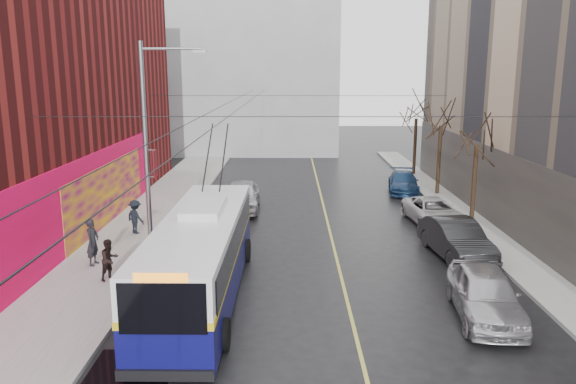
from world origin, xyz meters
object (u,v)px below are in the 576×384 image
Objects in this scene: parked_car_b at (456,239)px; parked_car_d at (403,182)px; tree_mid at (442,114)px; trolleybus at (201,255)px; parked_car_c at (433,212)px; parked_car_a at (485,294)px; pedestrian_c at (135,217)px; tree_far at (417,108)px; tree_near at (478,129)px; pedestrian_a at (93,242)px; following_car at (242,196)px; streetlight_pole at (150,148)px; pedestrian_b at (110,260)px.

parked_car_d is (0.37, 13.28, -0.15)m from parked_car_b.
tree_mid is 21.24m from trolleybus.
parked_car_c is 7.89m from parked_car_d.
pedestrian_c reaches higher than parked_car_a.
tree_far is 1.42× the size of parked_car_d.
tree_near is 4.75m from parked_car_c.
parked_car_a is at bearing -97.17° from tree_far.
pedestrian_c reaches higher than parked_car_c.
tree_far is 27.40m from pedestrian_a.
following_car is at bearing 128.09° from parked_car_a.
parked_car_b is (12.77, 0.70, -4.03)m from streetlight_pole.
tree_mid is 13.60m from following_car.
streetlight_pole reaches higher than tree_near.
pedestrian_a reaches higher than parked_car_c.
parked_car_c is at bearing -98.18° from tree_far.
parked_car_b is 13.28m from parked_car_d.
parked_car_c is 2.91× the size of pedestrian_c.
trolleybus is 5.71m from pedestrian_a.
following_car is at bearing 14.75° from pedestrian_b.
tree_mid is 1.39× the size of parked_car_c.
streetlight_pole reaches higher than tree_mid.
pedestrian_a is (-17.46, -20.72, -4.03)m from tree_far.
parked_car_b reaches higher than parked_car_c.
pedestrian_a is 1.22× the size of pedestrian_b.
tree_near reaches higher than trolleybus.
tree_near is at bearing -67.72° from parked_car_d.
pedestrian_c is at bearing -137.56° from parked_car_d.
trolleybus reaches higher than parked_car_b.
tree_far reaches higher than following_car.
streetlight_pole is at bearing 124.86° from trolleybus.
tree_near is 3.88× the size of pedestrian_c.
streetlight_pole is at bearing 8.62° from pedestrian_b.
tree_near reaches higher than pedestrian_a.
trolleybus is 12.83m from following_car.
tree_mid is at bearing -44.05° from pedestrian_a.
streetlight_pole is at bearing -158.38° from tree_near.
following_car reaches higher than parked_car_c.
parked_car_a is 16.52m from pedestrian_c.
parked_car_b is 5.40m from parked_car_c.
following_car is at bearing 157.06° from parked_car_c.
tree_mid reaches higher than tree_near.
trolleybus is at bearing -142.43° from tree_near.
pedestrian_b is (-3.66, 1.32, -0.62)m from trolleybus.
tree_far is at bearing 75.29° from parked_car_c.
parked_car_c is (-2.00, -6.92, -4.59)m from tree_mid.
tree_mid is 19.13m from parked_car_a.
pedestrian_a is at bearing 69.73° from pedestrian_b.
tree_far reaches higher than trolleybus.
tree_mid is at bearing -115.26° from pedestrian_c.
parked_car_d is (0.00, 7.89, 0.01)m from parked_car_c.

